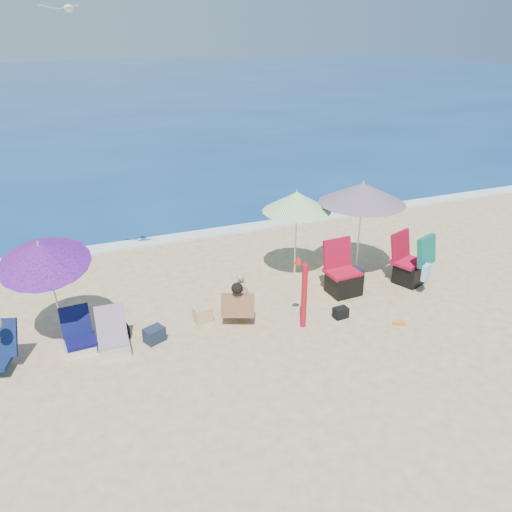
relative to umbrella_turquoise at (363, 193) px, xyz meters
name	(u,v)px	position (x,y,z in m)	size (l,w,h in m)	color
ground	(293,331)	(-2.32, -1.60, -1.82)	(120.00, 120.00, 0.00)	#D8BC84
sea	(75,86)	(-2.32, 43.40, -1.87)	(120.00, 80.00, 0.12)	navy
foam	(207,233)	(-2.32, 3.50, -1.80)	(120.00, 0.50, 0.04)	white
umbrella_turquoise	(363,193)	(0.00, 0.00, 0.00)	(1.85, 1.85, 2.07)	white
umbrella_striped	(297,202)	(-1.29, 0.43, -0.15)	(1.65, 1.65, 1.91)	white
umbrella_blue	(42,253)	(-6.20, -0.35, -0.17)	(1.75, 1.79, 2.02)	white
furled_umbrella	(303,289)	(-2.09, -1.49, -1.08)	(0.21, 0.29, 1.35)	red
chair_navy	(79,339)	(-5.87, -0.73, -1.64)	(0.55, 0.63, 0.69)	#0C0C46
chair_rainbow	(113,340)	(-5.34, -0.97, -1.64)	(0.54, 0.67, 0.70)	#D2744A
camp_chair_left	(343,278)	(-0.75, -0.66, -1.50)	(0.67, 0.65, 1.08)	#B00C27
camp_chair_right	(412,266)	(0.80, -0.84, -1.42)	(0.83, 1.11, 1.12)	#B00C2C
person_center	(239,299)	(-3.05, -0.86, -1.40)	(0.74, 0.77, 0.87)	tan
bag_navy_a	(154,335)	(-4.66, -0.99, -1.69)	(0.40, 0.35, 0.26)	#1A243B
bag_black_a	(119,332)	(-5.20, -0.64, -1.71)	(0.35, 0.28, 0.23)	black
bag_tan	(203,314)	(-3.69, -0.66, -1.69)	(0.34, 0.25, 0.27)	tan
bag_navy_b	(353,275)	(-0.27, -0.31, -1.68)	(0.41, 0.32, 0.28)	#1A1B39
bag_black_b	(341,313)	(-1.30, -1.52, -1.72)	(0.27, 0.20, 0.20)	black
orange_item	(399,324)	(-0.44, -2.14, -1.81)	(0.23, 0.16, 0.03)	orange
seagull	(68,8)	(-5.20, 1.16, 3.40)	(0.62, 0.47, 0.13)	silver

